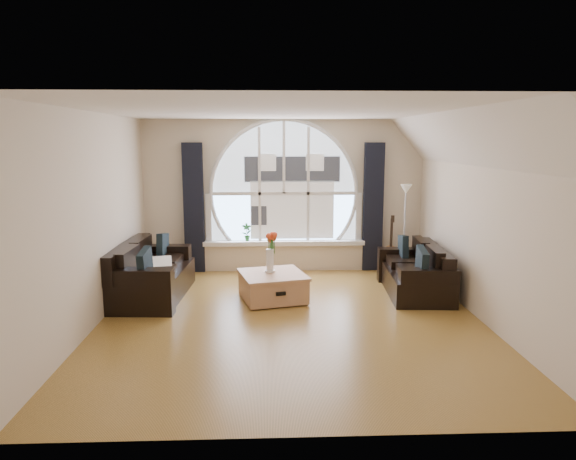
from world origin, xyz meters
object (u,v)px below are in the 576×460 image
object	(u,v)px
guitar	(390,244)
vase_flowers	(270,246)
sofa_left	(152,271)
floor_lamp	(404,231)
sofa_right	(415,268)
coffee_chest	(273,285)
potted_plant	(247,232)

from	to	relation	value
guitar	vase_flowers	bearing A→B (deg)	-131.52
sofa_left	floor_lamp	size ratio (longest dim) A/B	1.15
guitar	floor_lamp	bearing A→B (deg)	-22.97
sofa_right	coffee_chest	xyz separation A→B (m)	(-2.19, -0.24, -0.18)
sofa_left	potted_plant	bearing A→B (deg)	51.95
sofa_left	sofa_right	distance (m)	4.00
sofa_right	potted_plant	bearing A→B (deg)	154.08
sofa_right	coffee_chest	world-z (taller)	sofa_right
guitar	potted_plant	xyz separation A→B (m)	(-2.54, 0.31, 0.18)
floor_lamp	guitar	world-z (taller)	floor_lamp
sofa_right	vase_flowers	bearing A→B (deg)	-171.76
floor_lamp	potted_plant	bearing A→B (deg)	170.18
sofa_left	floor_lamp	xyz separation A→B (m)	(4.10, 1.08, 0.40)
coffee_chest	floor_lamp	xyz separation A→B (m)	(2.29, 1.29, 0.58)
sofa_right	vase_flowers	distance (m)	2.27
sofa_left	sofa_right	xyz separation A→B (m)	(4.00, 0.03, 0.00)
coffee_chest	potted_plant	world-z (taller)	potted_plant
guitar	potted_plant	bearing A→B (deg)	-171.26
coffee_chest	guitar	size ratio (longest dim) A/B	0.86
sofa_left	sofa_right	size ratio (longest dim) A/B	1.13
potted_plant	sofa_right	bearing A→B (deg)	-30.00
floor_lamp	potted_plant	xyz separation A→B (m)	(-2.73, 0.47, -0.09)
coffee_chest	vase_flowers	world-z (taller)	vase_flowers
sofa_right	coffee_chest	distance (m)	2.21
floor_lamp	coffee_chest	bearing A→B (deg)	-150.60
sofa_left	guitar	world-z (taller)	guitar
sofa_right	guitar	xyz separation A→B (m)	(-0.10, 1.21, 0.13)
sofa_left	potted_plant	world-z (taller)	potted_plant
coffee_chest	floor_lamp	size ratio (longest dim) A/B	0.57
vase_flowers	sofa_right	bearing A→B (deg)	4.16
coffee_chest	potted_plant	distance (m)	1.88
sofa_right	vase_flowers	world-z (taller)	vase_flowers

